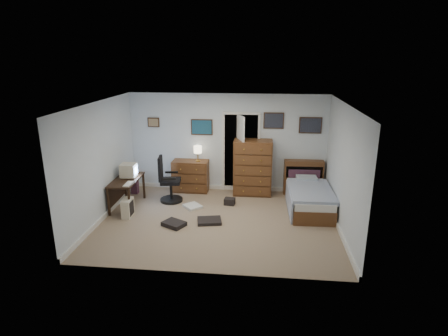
% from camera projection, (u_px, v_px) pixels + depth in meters
% --- Properties ---
extents(floor, '(5.00, 4.00, 0.02)m').
position_uv_depth(floor, '(218.00, 221.00, 8.00)').
color(floor, gray).
rests_on(floor, ground).
extents(computer_desk, '(0.57, 1.18, 0.67)m').
position_uv_depth(computer_desk, '(123.00, 185.00, 8.63)').
color(computer_desk, black).
rests_on(computer_desk, floor).
extents(crt_monitor, '(0.36, 0.33, 0.32)m').
position_uv_depth(crt_monitor, '(129.00, 170.00, 8.67)').
color(crt_monitor, beige).
rests_on(crt_monitor, computer_desk).
extents(keyboard, '(0.14, 0.36, 0.02)m').
position_uv_depth(keyboard, '(128.00, 184.00, 8.23)').
color(keyboard, beige).
rests_on(keyboard, computer_desk).
extents(pc_tower, '(0.19, 0.38, 0.40)m').
position_uv_depth(pc_tower, '(128.00, 208.00, 8.18)').
color(pc_tower, beige).
rests_on(pc_tower, floor).
extents(office_chair, '(0.61, 0.61, 1.12)m').
position_uv_depth(office_chair, '(168.00, 184.00, 8.97)').
color(office_chair, black).
rests_on(office_chair, floor).
extents(media_stack, '(0.16, 0.16, 0.80)m').
position_uv_depth(media_stack, '(134.00, 178.00, 9.49)').
color(media_stack, maroon).
rests_on(media_stack, floor).
extents(low_dresser, '(0.92, 0.46, 0.81)m').
position_uv_depth(low_dresser, '(191.00, 176.00, 9.66)').
color(low_dresser, '#5A301C').
rests_on(low_dresser, floor).
extents(table_lamp, '(0.20, 0.20, 0.40)m').
position_uv_depth(table_lamp, '(198.00, 150.00, 9.44)').
color(table_lamp, gold).
rests_on(table_lamp, low_dresser).
extents(doorway, '(0.96, 1.12, 2.05)m').
position_uv_depth(doorway, '(241.00, 150.00, 9.83)').
color(doorway, black).
rests_on(doorway, floor).
extents(tall_dresser, '(0.95, 0.57, 1.39)m').
position_uv_depth(tall_dresser, '(253.00, 167.00, 9.39)').
color(tall_dresser, '#5A301C').
rests_on(tall_dresser, floor).
extents(headboard_bookcase, '(0.99, 0.29, 0.88)m').
position_uv_depth(headboard_bookcase, '(303.00, 176.00, 9.44)').
color(headboard_bookcase, '#5A301C').
rests_on(headboard_bookcase, floor).
extents(bed, '(1.00, 1.80, 0.58)m').
position_uv_depth(bed, '(309.00, 198.00, 8.51)').
color(bed, '#5A301C').
rests_on(bed, floor).
extents(wall_posters, '(4.38, 0.04, 0.60)m').
position_uv_depth(wall_posters, '(250.00, 124.00, 9.31)').
color(wall_posters, '#331E11').
rests_on(wall_posters, floor).
extents(floor_clutter, '(1.45, 1.64, 0.16)m').
position_uv_depth(floor_clutter, '(200.00, 215.00, 8.19)').
color(floor_clutter, black).
rests_on(floor_clutter, floor).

